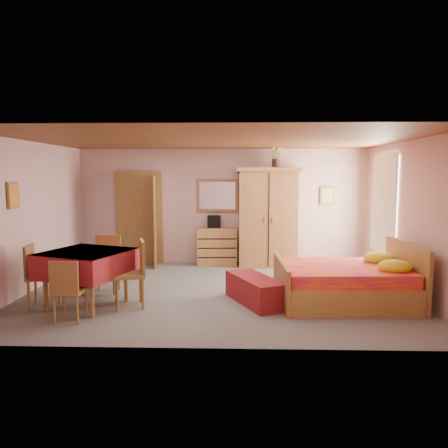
{
  "coord_description": "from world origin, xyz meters",
  "views": [
    {
      "loc": [
        0.33,
        -7.41,
        2.03
      ],
      "look_at": [
        0.1,
        0.3,
        1.15
      ],
      "focal_mm": 35.0,
      "sensor_mm": 36.0,
      "label": 1
    }
  ],
  "objects_px": {
    "wardrobe": "(268,217)",
    "dining_table": "(87,279)",
    "chair_north": "(106,265)",
    "bed": "(344,272)",
    "bench": "(255,290)",
    "chair_east": "(129,274)",
    "chest_of_drawers": "(217,246)",
    "floor_lamp": "(242,218)",
    "stereo": "(214,221)",
    "sunflower_vase": "(276,155)",
    "chair_south": "(70,290)",
    "chair_west": "(43,276)",
    "wall_mirror": "(217,196)"
  },
  "relations": [
    {
      "from": "wardrobe",
      "to": "bed",
      "type": "height_order",
      "value": "wardrobe"
    },
    {
      "from": "chair_north",
      "to": "wardrobe",
      "type": "bearing_deg",
      "value": -143.68
    },
    {
      "from": "bench",
      "to": "chair_north",
      "type": "relative_size",
      "value": 1.3
    },
    {
      "from": "floor_lamp",
      "to": "dining_table",
      "type": "relative_size",
      "value": 1.8
    },
    {
      "from": "bench",
      "to": "chair_west",
      "type": "height_order",
      "value": "chair_west"
    },
    {
      "from": "sunflower_vase",
      "to": "chair_north",
      "type": "bearing_deg",
      "value": -143.12
    },
    {
      "from": "wall_mirror",
      "to": "stereo",
      "type": "distance_m",
      "value": 0.6
    },
    {
      "from": "sunflower_vase",
      "to": "bed",
      "type": "bearing_deg",
      "value": -72.73
    },
    {
      "from": "chair_north",
      "to": "chair_east",
      "type": "bearing_deg",
      "value": 125.15
    },
    {
      "from": "chair_north",
      "to": "chair_east",
      "type": "height_order",
      "value": "chair_east"
    },
    {
      "from": "wall_mirror",
      "to": "chair_west",
      "type": "bearing_deg",
      "value": -125.5
    },
    {
      "from": "wall_mirror",
      "to": "floor_lamp",
      "type": "relative_size",
      "value": 0.45
    },
    {
      "from": "stereo",
      "to": "floor_lamp",
      "type": "height_order",
      "value": "floor_lamp"
    },
    {
      "from": "bench",
      "to": "chair_west",
      "type": "distance_m",
      "value": 3.28
    },
    {
      "from": "dining_table",
      "to": "floor_lamp",
      "type": "bearing_deg",
      "value": 52.88
    },
    {
      "from": "chair_north",
      "to": "chair_west",
      "type": "height_order",
      "value": "chair_north"
    },
    {
      "from": "stereo",
      "to": "chair_south",
      "type": "xyz_separation_m",
      "value": [
        -1.8,
        -3.89,
        -0.54
      ]
    },
    {
      "from": "bed",
      "to": "chair_south",
      "type": "bearing_deg",
      "value": -167.9
    },
    {
      "from": "wardrobe",
      "to": "dining_table",
      "type": "bearing_deg",
      "value": -134.74
    },
    {
      "from": "chair_north",
      "to": "chest_of_drawers",
      "type": "bearing_deg",
      "value": -128.93
    },
    {
      "from": "wardrobe",
      "to": "dining_table",
      "type": "distance_m",
      "value": 4.34
    },
    {
      "from": "wall_mirror",
      "to": "chair_north",
      "type": "bearing_deg",
      "value": -124.1
    },
    {
      "from": "dining_table",
      "to": "bench",
      "type": "bearing_deg",
      "value": 4.78
    },
    {
      "from": "bench",
      "to": "chair_south",
      "type": "relative_size",
      "value": 1.44
    },
    {
      "from": "bed",
      "to": "chair_south",
      "type": "height_order",
      "value": "bed"
    },
    {
      "from": "stereo",
      "to": "bench",
      "type": "bearing_deg",
      "value": -74.93
    },
    {
      "from": "stereo",
      "to": "chair_west",
      "type": "xyz_separation_m",
      "value": [
        -2.45,
        -3.27,
        -0.49
      ]
    },
    {
      "from": "stereo",
      "to": "floor_lamp",
      "type": "bearing_deg",
      "value": -0.69
    },
    {
      "from": "chair_west",
      "to": "chair_east",
      "type": "bearing_deg",
      "value": 82.29
    },
    {
      "from": "sunflower_vase",
      "to": "bed",
      "type": "height_order",
      "value": "sunflower_vase"
    },
    {
      "from": "stereo",
      "to": "chest_of_drawers",
      "type": "bearing_deg",
      "value": -36.96
    },
    {
      "from": "chest_of_drawers",
      "to": "sunflower_vase",
      "type": "bearing_deg",
      "value": -5.81
    },
    {
      "from": "chair_south",
      "to": "chair_west",
      "type": "distance_m",
      "value": 0.91
    },
    {
      "from": "chair_south",
      "to": "chair_west",
      "type": "xyz_separation_m",
      "value": [
        -0.65,
        0.63,
        0.04
      ]
    },
    {
      "from": "bed",
      "to": "bench",
      "type": "distance_m",
      "value": 1.44
    },
    {
      "from": "chair_north",
      "to": "chair_west",
      "type": "xyz_separation_m",
      "value": [
        -0.71,
        -0.84,
        -0.01
      ]
    },
    {
      "from": "chest_of_drawers",
      "to": "chair_north",
      "type": "bearing_deg",
      "value": -130.59
    },
    {
      "from": "chest_of_drawers",
      "to": "chair_east",
      "type": "bearing_deg",
      "value": -114.1
    },
    {
      "from": "bed",
      "to": "floor_lamp",
      "type": "bearing_deg",
      "value": 117.0
    },
    {
      "from": "wall_mirror",
      "to": "chair_north",
      "type": "distance_m",
      "value": 3.33
    },
    {
      "from": "stereo",
      "to": "floor_lamp",
      "type": "xyz_separation_m",
      "value": [
        0.63,
        -0.01,
        0.08
      ]
    },
    {
      "from": "floor_lamp",
      "to": "chair_east",
      "type": "distance_m",
      "value": 3.71
    },
    {
      "from": "chair_north",
      "to": "chair_east",
      "type": "distance_m",
      "value": 1.0
    },
    {
      "from": "sunflower_vase",
      "to": "chair_north",
      "type": "height_order",
      "value": "sunflower_vase"
    },
    {
      "from": "bed",
      "to": "chair_east",
      "type": "xyz_separation_m",
      "value": [
        -3.35,
        -0.34,
        0.03
      ]
    },
    {
      "from": "dining_table",
      "to": "chair_north",
      "type": "distance_m",
      "value": 0.78
    },
    {
      "from": "floor_lamp",
      "to": "stereo",
      "type": "bearing_deg",
      "value": 179.31
    },
    {
      "from": "wall_mirror",
      "to": "chair_east",
      "type": "distance_m",
      "value": 3.74
    },
    {
      "from": "floor_lamp",
      "to": "dining_table",
      "type": "height_order",
      "value": "floor_lamp"
    },
    {
      "from": "wardrobe",
      "to": "bed",
      "type": "bearing_deg",
      "value": -70.11
    }
  ]
}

